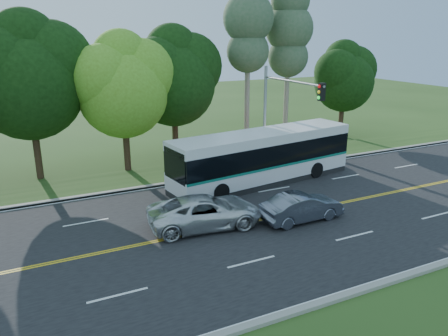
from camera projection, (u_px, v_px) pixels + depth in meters
name	position (u px, v px, depth m)	size (l,w,h in m)	color
ground	(225.00, 227.00, 21.18)	(120.00, 120.00, 0.00)	#2A4918
road	(225.00, 227.00, 21.18)	(60.00, 14.00, 0.02)	black
curb_north	(175.00, 182.00, 27.30)	(60.00, 0.30, 0.15)	gray
curb_south	(316.00, 305.00, 15.02)	(60.00, 0.30, 0.15)	gray
grass_verge	(166.00, 175.00, 28.90)	(60.00, 4.00, 0.10)	#2A4918
lane_markings	(223.00, 227.00, 21.14)	(57.60, 13.82, 0.00)	gold
tree_row	(67.00, 71.00, 27.46)	(44.70, 9.10, 13.84)	#311C15
bougainvillea_hedge	(266.00, 155.00, 30.97)	(9.50, 2.25, 1.50)	#9D0D3E
traffic_signal	(281.00, 106.00, 27.15)	(0.42, 6.10, 7.00)	gray
transit_bus	(263.00, 158.00, 27.09)	(12.56, 4.30, 3.22)	silver
sedan	(302.00, 207.00, 21.76)	(1.48, 4.25, 1.40)	slate
suv	(205.00, 212.00, 21.04)	(2.55, 5.52, 1.53)	silver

